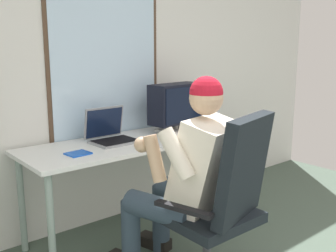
# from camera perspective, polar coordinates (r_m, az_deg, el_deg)

# --- Properties ---
(wall_rear) EXTENTS (4.49, 0.08, 2.65)m
(wall_rear) POSITION_cam_1_polar(r_m,az_deg,el_deg) (3.35, -3.56, 10.12)
(wall_rear) COLOR silver
(wall_rear) RESTS_ON ground
(desk) EXTENTS (1.87, 0.61, 0.72)m
(desk) POSITION_cam_1_polar(r_m,az_deg,el_deg) (2.99, -3.38, -2.99)
(desk) COLOR gray
(desk) RESTS_ON ground
(office_chair) EXTENTS (0.65, 0.61, 1.05)m
(office_chair) POSITION_cam_1_polar(r_m,az_deg,el_deg) (2.24, 8.34, -10.02)
(office_chair) COLOR black
(office_chair) RESTS_ON ground
(person_seated) EXTENTS (0.63, 0.86, 1.24)m
(person_seated) POSITION_cam_1_polar(r_m,az_deg,el_deg) (2.35, 2.67, -7.16)
(person_seated) COLOR #2D3C4B
(person_seated) RESTS_ON ground
(crt_monitor) EXTENTS (0.49, 0.26, 0.39)m
(crt_monitor) POSITION_cam_1_polar(r_m,az_deg,el_deg) (3.19, 1.20, 3.15)
(crt_monitor) COLOR beige
(crt_monitor) RESTS_ON desk
(laptop) EXTENTS (0.33, 0.30, 0.25)m
(laptop) POSITION_cam_1_polar(r_m,az_deg,el_deg) (2.89, -8.42, -0.96)
(laptop) COLOR gray
(laptop) RESTS_ON desk
(wine_glass) EXTENTS (0.08, 0.08, 0.15)m
(wine_glass) POSITION_cam_1_polar(r_m,az_deg,el_deg) (3.28, 6.85, 1.28)
(wine_glass) COLOR silver
(wine_glass) RESTS_ON desk
(desk_speaker) EXTENTS (0.08, 0.08, 0.17)m
(desk_speaker) POSITION_cam_1_polar(r_m,az_deg,el_deg) (3.45, 5.33, 1.53)
(desk_speaker) COLOR black
(desk_speaker) RESTS_ON desk
(cd_case) EXTENTS (0.15, 0.14, 0.01)m
(cd_case) POSITION_cam_1_polar(r_m,az_deg,el_deg) (2.59, -12.93, -3.92)
(cd_case) COLOR blue
(cd_case) RESTS_ON desk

